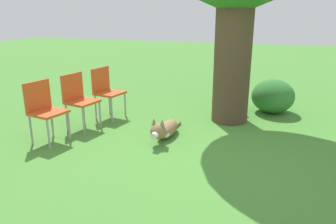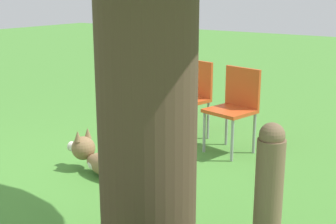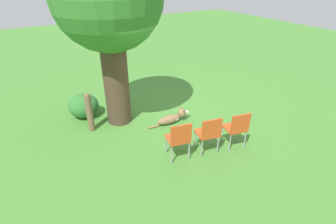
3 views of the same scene
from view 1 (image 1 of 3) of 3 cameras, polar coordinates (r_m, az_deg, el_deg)
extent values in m
plane|color=#478433|center=(4.97, 5.60, -4.62)|extent=(30.00, 30.00, 0.00)
cylinder|color=#4C3828|center=(5.59, 11.24, 10.26)|extent=(0.61, 0.61, 2.39)
ellipsoid|color=olive|center=(5.02, -0.07, -2.95)|extent=(0.27, 0.66, 0.23)
ellipsoid|color=silver|center=(4.87, -0.80, -3.75)|extent=(0.21, 0.24, 0.14)
sphere|color=olive|center=(4.65, -1.74, -3.37)|extent=(0.24, 0.24, 0.23)
cylinder|color=silver|center=(4.54, -2.36, -4.12)|extent=(0.10, 0.11, 0.10)
cone|color=olive|center=(4.58, -1.03, -1.87)|extent=(0.07, 0.07, 0.10)
cone|color=olive|center=(4.62, -2.47, -1.69)|extent=(0.07, 0.07, 0.10)
cylinder|color=olive|center=(5.43, 1.55, -2.27)|extent=(0.08, 0.29, 0.06)
cylinder|color=brown|center=(6.48, 10.89, 4.56)|extent=(0.16, 0.16, 0.91)
sphere|color=brown|center=(6.39, 11.14, 8.72)|extent=(0.14, 0.14, 0.14)
cube|color=#D14C1E|center=(4.97, -20.09, -0.10)|extent=(0.50, 0.52, 0.04)
cube|color=#D14C1E|center=(5.05, -21.79, 2.69)|extent=(0.13, 0.44, 0.42)
cylinder|color=#99999E|center=(5.03, -16.84, -2.41)|extent=(0.03, 0.03, 0.44)
cylinder|color=#99999E|center=(4.79, -20.09, -3.71)|extent=(0.03, 0.03, 0.44)
cylinder|color=#99999E|center=(5.28, -19.55, -1.72)|extent=(0.03, 0.03, 0.44)
cylinder|color=#99999E|center=(5.06, -22.76, -2.91)|extent=(0.03, 0.03, 0.44)
cube|color=#D14C1E|center=(5.39, -14.68, 1.73)|extent=(0.50, 0.52, 0.04)
cube|color=#D14C1E|center=(5.47, -16.33, 4.28)|extent=(0.13, 0.44, 0.42)
cylinder|color=#99999E|center=(5.47, -11.76, -0.42)|extent=(0.03, 0.03, 0.44)
cylinder|color=#99999E|center=(5.20, -14.50, -1.53)|extent=(0.03, 0.03, 0.44)
cylinder|color=#99999E|center=(5.70, -14.49, 0.13)|extent=(0.03, 0.03, 0.44)
cylinder|color=#99999E|center=(5.45, -17.23, -0.90)|extent=(0.03, 0.03, 0.44)
cube|color=#D14C1E|center=(5.86, -10.09, 3.27)|extent=(0.50, 0.52, 0.04)
cube|color=#D14C1E|center=(5.93, -11.66, 5.61)|extent=(0.13, 0.44, 0.42)
cylinder|color=#99999E|center=(5.95, -7.47, 1.26)|extent=(0.03, 0.03, 0.44)
cylinder|color=#99999E|center=(5.67, -9.77, 0.32)|extent=(0.03, 0.03, 0.44)
cylinder|color=#99999E|center=(6.17, -10.15, 1.71)|extent=(0.03, 0.03, 0.44)
cylinder|color=#99999E|center=(5.89, -12.49, 0.83)|extent=(0.03, 0.03, 0.44)
ellipsoid|color=#337533|center=(6.43, 17.80, 2.64)|extent=(0.78, 0.78, 0.63)
camera|label=2|loc=(7.36, 30.75, 13.72)|focal=50.00mm
camera|label=3|loc=(9.99, -25.21, 25.75)|focal=28.00mm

